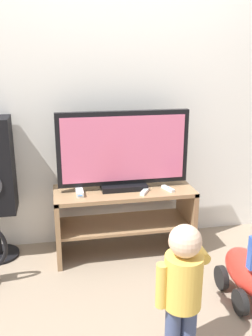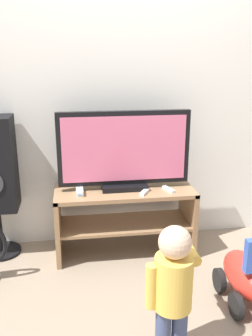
% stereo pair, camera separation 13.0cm
% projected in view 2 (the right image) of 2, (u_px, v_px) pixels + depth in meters
% --- Properties ---
extents(ground_plane, '(16.00, 16.00, 0.00)m').
position_uv_depth(ground_plane, '(128.00, 264.00, 2.86)').
color(ground_plane, gray).
extents(wall_back, '(10.00, 0.06, 2.60)m').
position_uv_depth(wall_back, '(119.00, 85.00, 2.95)').
color(wall_back, silver).
rests_on(wall_back, ground_plane).
extents(tv_stand, '(1.08, 0.42, 0.54)m').
position_uv_depth(tv_stand, '(124.00, 211.00, 2.95)').
color(tv_stand, '#93704C').
rests_on(tv_stand, ground_plane).
extents(television, '(1.00, 0.20, 0.60)m').
position_uv_depth(television, '(124.00, 151.00, 2.83)').
color(television, black).
rests_on(television, tv_stand).
extents(game_console, '(0.05, 0.16, 0.04)m').
position_uv_depth(game_console, '(80.00, 191.00, 2.80)').
color(game_console, white).
rests_on(game_console, tv_stand).
extents(remote_primary, '(0.08, 0.13, 0.03)m').
position_uv_depth(remote_primary, '(169.00, 189.00, 2.86)').
color(remote_primary, white).
rests_on(remote_primary, tv_stand).
extents(remote_secondary, '(0.10, 0.13, 0.03)m').
position_uv_depth(remote_secondary, '(145.00, 192.00, 2.81)').
color(remote_secondary, white).
rests_on(remote_secondary, tv_stand).
extents(child, '(0.29, 0.44, 0.76)m').
position_uv_depth(child, '(173.00, 282.00, 1.87)').
color(child, '#3F4C72').
rests_on(child, ground_plane).
extents(ride_on_toy, '(0.29, 0.49, 0.52)m').
position_uv_depth(ride_on_toy, '(248.00, 276.00, 2.37)').
color(ride_on_toy, red).
rests_on(ride_on_toy, ground_plane).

